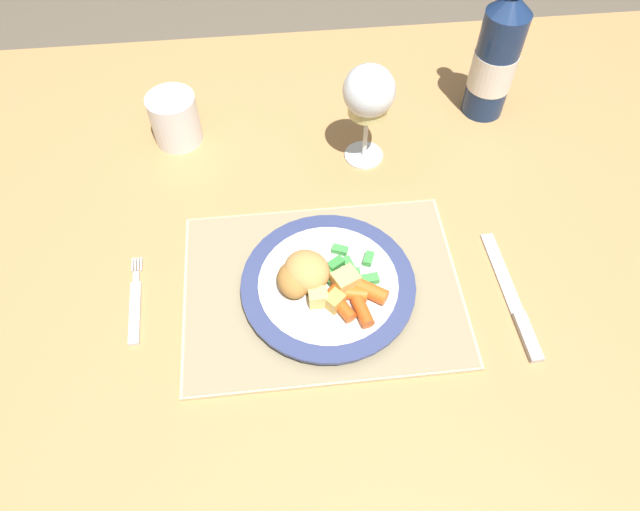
{
  "coord_description": "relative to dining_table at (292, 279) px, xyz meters",
  "views": [
    {
      "loc": [
        -0.01,
        -0.48,
        1.41
      ],
      "look_at": [
        0.04,
        -0.04,
        0.78
      ],
      "focal_mm": 32.0,
      "sensor_mm": 36.0,
      "label": 1
    }
  ],
  "objects": [
    {
      "name": "dining_table",
      "position": [
        0.0,
        0.0,
        0.0
      ],
      "size": [
        1.56,
        1.08,
        0.74
      ],
      "color": "#AD7F4C",
      "rests_on": "ground"
    },
    {
      "name": "green_beans_pile",
      "position": [
        0.08,
        -0.06,
        0.1
      ],
      "size": [
        0.08,
        0.07,
        0.01
      ],
      "color": "green",
      "rests_on": "dinner_plate"
    },
    {
      "name": "ground_plane",
      "position": [
        0.0,
        0.0,
        -0.67
      ],
      "size": [
        6.0,
        6.0,
        0.0
      ],
      "primitive_type": "plane",
      "color": "brown"
    },
    {
      "name": "glazed_carrots",
      "position": [
        0.08,
        -0.11,
        0.11
      ],
      "size": [
        0.09,
        0.07,
        0.02
      ],
      "color": "orange",
      "rests_on": "dinner_plate"
    },
    {
      "name": "fork",
      "position": [
        -0.22,
        -0.07,
        0.07
      ],
      "size": [
        0.02,
        0.14,
        0.01
      ],
      "color": "silver",
      "rests_on": "dining_table"
    },
    {
      "name": "roast_potatoes",
      "position": [
        0.05,
        -0.09,
        0.11
      ],
      "size": [
        0.07,
        0.06,
        0.03
      ],
      "color": "#E5BC66",
      "rests_on": "dinner_plate"
    },
    {
      "name": "dinner_plate",
      "position": [
        0.05,
        -0.07,
        0.09
      ],
      "size": [
        0.24,
        0.24,
        0.02
      ],
      "color": "white",
      "rests_on": "placemat"
    },
    {
      "name": "table_knife",
      "position": [
        0.3,
        -0.12,
        0.07
      ],
      "size": [
        0.03,
        0.21,
        0.01
      ],
      "color": "silver",
      "rests_on": "dining_table"
    },
    {
      "name": "placemat",
      "position": [
        0.04,
        -0.07,
        0.07
      ],
      "size": [
        0.38,
        0.28,
        0.01
      ],
      "color": "#CCB789",
      "rests_on": "dining_table"
    },
    {
      "name": "breaded_croquettes",
      "position": [
        0.01,
        -0.07,
        0.12
      ],
      "size": [
        0.08,
        0.09,
        0.04
      ],
      "color": "tan",
      "rests_on": "dinner_plate"
    },
    {
      "name": "bottle",
      "position": [
        0.36,
        0.28,
        0.18
      ],
      "size": [
        0.07,
        0.07,
        0.28
      ],
      "color": "navy",
      "rests_on": "dining_table"
    },
    {
      "name": "drinking_cup",
      "position": [
        -0.17,
        0.26,
        0.12
      ],
      "size": [
        0.08,
        0.08,
        0.08
      ],
      "color": "white",
      "rests_on": "dining_table"
    },
    {
      "name": "wine_glass",
      "position": [
        0.13,
        0.18,
        0.19
      ],
      "size": [
        0.08,
        0.08,
        0.17
      ],
      "color": "silver",
      "rests_on": "dining_table"
    }
  ]
}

